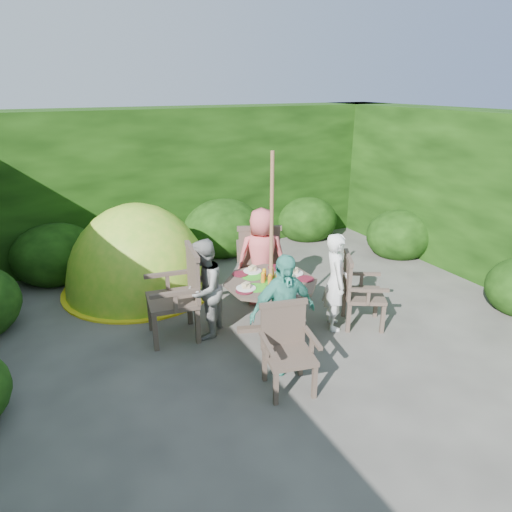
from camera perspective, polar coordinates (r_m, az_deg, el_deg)
name	(u,v)px	position (r m, az deg, el deg)	size (l,w,h in m)	color
ground	(286,347)	(5.44, 3.83, -11.25)	(60.00, 60.00, 0.00)	#46433E
hedge_enclosure	(238,216)	(6.02, -2.28, 5.06)	(9.00, 9.00, 2.50)	black
patio_table	(271,289)	(5.51, 1.90, -4.15)	(1.46, 1.46, 0.80)	#3E3128
parasol_pole	(271,247)	(5.30, 1.93, 1.15)	(0.04, 0.04, 2.20)	brown
garden_chair_right	(358,290)	(5.82, 12.65, -4.16)	(0.67, 0.70, 0.89)	#3E3128
garden_chair_left	(180,293)	(5.47, -9.54, -4.56)	(0.64, 0.70, 1.06)	#3E3128
garden_chair_back	(259,258)	(6.50, 0.32, -0.22)	(0.78, 0.74, 1.03)	#3E3128
garden_chair_front	(287,346)	(4.60, 3.91, -11.18)	(0.58, 0.54, 0.84)	#3E3128
child_right	(336,282)	(5.66, 9.91, -3.17)	(0.45, 0.29, 1.23)	white
child_left	(204,289)	(5.43, -6.53, -4.12)	(0.59, 0.46, 1.21)	#969591
child_back	(262,257)	(6.19, 0.72, -0.10)	(0.66, 0.43, 1.35)	#E05C5E
child_front	(283,313)	(4.76, 3.38, -7.19)	(0.76, 0.32, 1.30)	#4BAF99
dome_tent	(141,288)	(7.07, -14.17, -3.92)	(2.25, 2.25, 2.57)	#6EBC24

